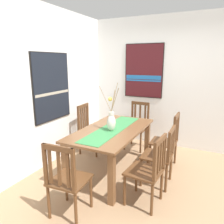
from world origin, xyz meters
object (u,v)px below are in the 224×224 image
(dining_table, at_px, (112,136))
(chair_4, at_px, (167,140))
(chair_0, at_px, (67,179))
(chair_5, at_px, (137,125))
(centerpiece_vase, at_px, (111,121))
(chair_1, at_px, (149,170))
(chair_2, at_px, (89,128))
(painting_on_back_wall, at_px, (52,87))
(painting_on_side_wall, at_px, (144,71))
(chair_3, at_px, (161,155))

(dining_table, bearing_deg, chair_4, -52.50)
(chair_0, bearing_deg, chair_5, -0.71)
(centerpiece_vase, xyz_separation_m, chair_5, (1.26, 0.01, -0.42))
(chair_1, bearing_deg, chair_2, 55.19)
(chair_2, bearing_deg, chair_4, -88.14)
(chair_1, xyz_separation_m, painting_on_back_wall, (0.49, 1.91, 0.88))
(dining_table, height_order, chair_0, chair_0)
(chair_2, bearing_deg, painting_on_side_wall, -35.84)
(chair_0, height_order, chair_5, chair_5)
(chair_1, height_order, chair_3, chair_1)
(chair_2, relative_size, painting_on_back_wall, 0.83)
(chair_1, distance_m, chair_3, 0.53)
(painting_on_side_wall, bearing_deg, centerpiece_vase, -178.39)
(chair_4, relative_size, painting_on_side_wall, 0.84)
(centerpiece_vase, xyz_separation_m, painting_on_side_wall, (1.67, 0.05, 0.68))
(painting_on_side_wall, bearing_deg, dining_table, -179.35)
(dining_table, xyz_separation_m, chair_2, (0.53, 0.77, -0.13))
(chair_2, bearing_deg, chair_1, -124.81)
(chair_0, relative_size, painting_on_side_wall, 0.82)
(chair_5, relative_size, painting_on_back_wall, 0.83)
(centerpiece_vase, distance_m, chair_1, 0.96)
(dining_table, height_order, chair_5, chair_5)
(chair_1, bearing_deg, chair_3, -2.90)
(chair_3, xyz_separation_m, chair_4, (0.59, 0.04, 0.01))
(chair_0, xyz_separation_m, chair_2, (1.69, 0.76, 0.02))
(dining_table, xyz_separation_m, chair_1, (-0.54, -0.77, -0.15))
(centerpiece_vase, bearing_deg, chair_3, -83.64)
(dining_table, distance_m, centerpiece_vase, 0.29)
(dining_table, xyz_separation_m, painting_on_back_wall, (-0.05, 1.14, 0.73))
(dining_table, xyz_separation_m, chair_3, (-0.01, -0.79, -0.16))
(dining_table, relative_size, painting_on_back_wall, 1.43)
(dining_table, distance_m, chair_0, 1.17)
(chair_1, xyz_separation_m, chair_2, (1.07, 1.54, 0.02))
(chair_0, height_order, chair_1, chair_0)
(chair_2, bearing_deg, centerpiece_vase, -127.90)
(chair_5, bearing_deg, chair_1, -156.26)
(dining_table, bearing_deg, painting_on_back_wall, 92.50)
(painting_on_back_wall, bearing_deg, chair_3, -88.79)
(dining_table, relative_size, centerpiece_vase, 2.25)
(dining_table, distance_m, chair_2, 0.95)
(chair_5, bearing_deg, chair_3, -146.53)
(centerpiece_vase, relative_size, chair_1, 0.80)
(chair_1, height_order, painting_on_back_wall, painting_on_back_wall)
(chair_3, bearing_deg, chair_2, 70.98)
(chair_5, distance_m, painting_on_back_wall, 1.89)
(chair_2, xyz_separation_m, chair_3, (-0.54, -1.57, -0.03))
(chair_0, height_order, painting_on_side_wall, painting_on_side_wall)
(dining_table, xyz_separation_m, chair_0, (-1.16, 0.01, -0.15))
(chair_4, bearing_deg, chair_3, -176.53)
(chair_3, height_order, painting_on_back_wall, painting_on_back_wall)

